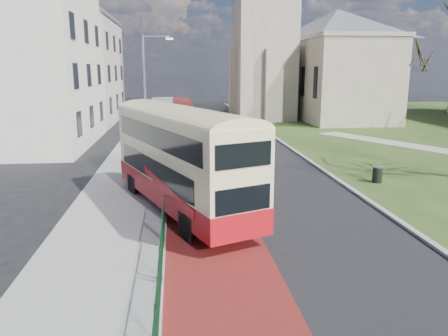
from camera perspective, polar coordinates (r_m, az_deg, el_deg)
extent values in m
plane|color=black|center=(14.70, 3.80, -10.67)|extent=(160.00, 160.00, 0.00)
cube|color=black|center=(34.00, 0.38, 2.90)|extent=(9.00, 120.00, 0.01)
cube|color=#591414|center=(33.79, -4.17, 2.80)|extent=(3.40, 120.00, 0.01)
cube|color=gray|center=(33.86, -10.62, 2.73)|extent=(4.00, 120.00, 0.12)
cube|color=#999993|center=(33.76, -7.23, 2.83)|extent=(0.25, 120.00, 0.13)
cube|color=#999993|center=(36.74, 7.17, 3.64)|extent=(0.25, 80.00, 0.13)
cylinder|color=#0E3E22|center=(17.91, -7.77, -2.69)|extent=(0.04, 24.00, 0.04)
cylinder|color=#0E3E22|center=(18.18, -7.68, -5.58)|extent=(0.04, 24.00, 0.04)
cube|color=gray|center=(52.67, 5.41, 19.44)|extent=(6.50, 6.50, 24.00)
cube|color=gray|center=(54.67, 14.17, 11.00)|extent=(9.00, 18.00, 9.00)
pyramid|color=#565960|center=(55.07, 14.65, 19.44)|extent=(9.00, 18.00, 3.60)
cube|color=beige|center=(37.11, -25.13, 12.24)|extent=(10.00, 14.00, 12.50)
cube|color=#B3AA97|center=(52.55, -19.50, 11.70)|extent=(10.00, 16.00, 11.00)
cube|color=#565960|center=(52.82, -19.99, 17.93)|extent=(10.30, 16.30, 0.50)
cylinder|color=gray|center=(31.37, -10.26, 9.44)|extent=(0.16, 0.16, 8.00)
cylinder|color=gray|center=(31.36, -8.84, 16.62)|extent=(1.80, 0.10, 0.10)
cube|color=silver|center=(31.33, -7.12, 16.40)|extent=(0.50, 0.18, 0.12)
cube|color=#AD1017|center=(18.29, -5.55, -2.84)|extent=(5.91, 10.22, 0.92)
cube|color=#F5E4A7|center=(17.89, -5.68, 2.67)|extent=(5.87, 10.16, 2.66)
cube|color=black|center=(17.91, -9.35, -0.12)|extent=(3.13, 7.69, 0.87)
cube|color=black|center=(18.76, -2.71, 0.62)|extent=(3.13, 7.69, 0.87)
cube|color=black|center=(17.40, -9.21, 4.12)|extent=(3.43, 8.44, 0.82)
cube|color=black|center=(18.27, -2.38, 4.68)|extent=(3.43, 8.44, 0.82)
cube|color=black|center=(22.67, -10.52, 2.54)|extent=(1.94, 0.84, 0.96)
cube|color=black|center=(22.47, -10.66, 5.99)|extent=(1.94, 0.84, 0.82)
cube|color=orange|center=(22.42, -10.72, 7.31)|extent=(1.55, 0.70, 0.27)
cylinder|color=black|center=(21.20, -11.74, -2.15)|extent=(0.61, 0.99, 0.95)
cylinder|color=black|center=(21.86, -6.48, -1.51)|extent=(0.61, 0.99, 0.95)
cylinder|color=black|center=(15.39, -4.75, -7.66)|extent=(0.61, 0.99, 0.95)
cylinder|color=black|center=(16.28, 2.07, -6.47)|extent=(0.61, 0.99, 0.95)
cylinder|color=black|center=(24.19, 19.39, -0.85)|extent=(0.54, 0.54, 0.81)
cylinder|color=gray|center=(24.10, 19.47, 0.15)|extent=(0.58, 0.58, 0.05)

